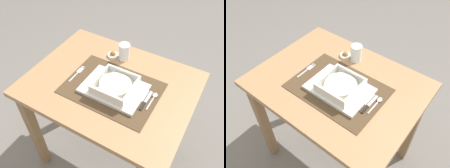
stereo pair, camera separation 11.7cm
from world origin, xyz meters
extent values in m
plane|color=slate|center=(0.00, 0.00, 0.00)|extent=(6.00, 6.00, 0.00)
cube|color=#A37A51|center=(0.00, 0.00, 0.71)|extent=(0.85, 0.65, 0.03)
cube|color=olive|center=(-0.38, -0.28, 0.35)|extent=(0.05, 0.05, 0.70)
cube|color=olive|center=(-0.38, 0.28, 0.35)|extent=(0.05, 0.05, 0.70)
cube|color=olive|center=(0.38, 0.28, 0.35)|extent=(0.05, 0.05, 0.70)
cube|color=#4C3823|center=(0.03, -0.03, 0.73)|extent=(0.47, 0.33, 0.00)
cube|color=white|center=(0.04, -0.04, 0.74)|extent=(0.31, 0.22, 0.02)
cube|color=white|center=(0.05, -0.04, 0.75)|extent=(0.19, 0.19, 0.01)
cube|color=white|center=(-0.04, -0.04, 0.78)|extent=(0.01, 0.19, 0.04)
cube|color=white|center=(0.14, -0.04, 0.78)|extent=(0.01, 0.19, 0.04)
cube|color=white|center=(0.05, -0.13, 0.78)|extent=(0.17, 0.01, 0.04)
cube|color=white|center=(0.05, 0.05, 0.78)|extent=(0.17, 0.01, 0.04)
cylinder|color=beige|center=(0.05, -0.04, 0.77)|extent=(0.16, 0.16, 0.03)
cube|color=silver|center=(-0.18, -0.07, 0.73)|extent=(0.01, 0.08, 0.00)
cube|color=silver|center=(-0.18, -0.01, 0.73)|extent=(0.02, 0.04, 0.00)
cylinder|color=silver|center=(-0.19, 0.02, 0.73)|extent=(0.00, 0.02, 0.00)
cylinder|color=silver|center=(-0.18, 0.02, 0.73)|extent=(0.00, 0.02, 0.00)
cylinder|color=silver|center=(-0.18, 0.02, 0.73)|extent=(0.00, 0.02, 0.00)
cube|color=silver|center=(0.23, -0.03, 0.73)|extent=(0.01, 0.08, 0.00)
ellipsoid|color=silver|center=(0.23, 0.03, 0.74)|extent=(0.02, 0.03, 0.01)
cube|color=black|center=(0.21, -0.06, 0.74)|extent=(0.01, 0.05, 0.01)
cube|color=silver|center=(0.21, 0.00, 0.74)|extent=(0.01, 0.08, 0.00)
cube|color=#59331E|center=(0.19, -0.07, 0.74)|extent=(0.01, 0.05, 0.01)
cube|color=silver|center=(0.19, 0.00, 0.74)|extent=(0.01, 0.08, 0.00)
cylinder|color=white|center=(-0.03, 0.20, 0.78)|extent=(0.06, 0.06, 0.10)
cylinder|color=maroon|center=(-0.03, 0.20, 0.76)|extent=(0.05, 0.05, 0.05)
cylinder|color=white|center=(-0.10, 0.19, 0.74)|extent=(0.06, 0.06, 0.01)
sphere|color=olive|center=(-0.10, 0.19, 0.74)|extent=(0.03, 0.03, 0.03)
camera|label=1|loc=(0.44, -0.74, 1.60)|focal=38.22mm
camera|label=2|loc=(0.54, -0.67, 1.60)|focal=38.22mm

